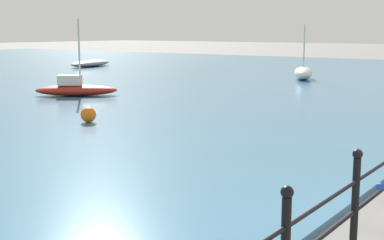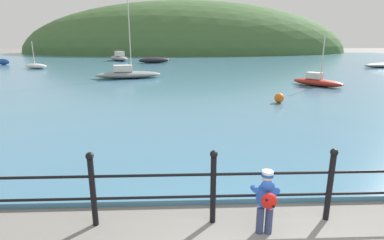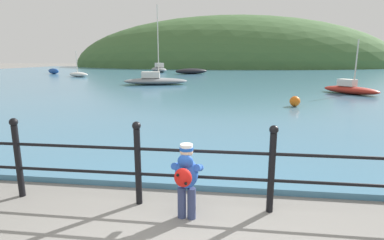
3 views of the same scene
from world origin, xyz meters
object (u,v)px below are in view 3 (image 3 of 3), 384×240
at_px(boat_far_left, 78,74).
at_px(boat_white_sailboat, 191,71).
at_px(boat_blue_hull, 54,71).
at_px(boat_far_right, 159,69).
at_px(boat_nearest_quay, 155,80).
at_px(mooring_buoy, 295,101).
at_px(child_in_coat, 186,175).
at_px(boat_twin_mast, 350,89).

xyz_separation_m(boat_far_left, boat_white_sailboat, (10.85, 6.80, 0.09)).
relative_size(boat_blue_hull, boat_far_right, 0.42).
relative_size(boat_nearest_quay, mooring_buoy, 13.35).
bearing_deg(child_in_coat, boat_far_left, 120.21).
height_order(boat_blue_hull, mooring_buoy, boat_blue_hull).
height_order(boat_blue_hull, boat_far_left, boat_far_left).
relative_size(child_in_coat, boat_blue_hull, 0.49).
bearing_deg(boat_twin_mast, boat_far_left, 151.59).
xyz_separation_m(boat_far_right, boat_white_sailboat, (5.06, -4.32, -0.07)).
bearing_deg(boat_white_sailboat, boat_nearest_quay, -93.12).
xyz_separation_m(boat_twin_mast, boat_white_sailboat, (-11.26, 18.76, 0.07)).
bearing_deg(mooring_buoy, boat_blue_hull, 137.73).
relative_size(child_in_coat, boat_far_left, 0.37).
bearing_deg(boat_twin_mast, mooring_buoy, -128.71).
height_order(boat_far_right, mooring_buoy, boat_far_right).
distance_m(boat_twin_mast, boat_white_sailboat, 21.89).
height_order(boat_nearest_quay, boat_blue_hull, boat_nearest_quay).
distance_m(boat_nearest_quay, boat_blue_hull, 20.40).
xyz_separation_m(boat_nearest_quay, boat_twin_mast, (12.06, -4.23, -0.05)).
bearing_deg(mooring_buoy, boat_nearest_quay, 131.85).
xyz_separation_m(boat_twin_mast, boat_far_left, (-22.11, 11.96, -0.01)).
xyz_separation_m(boat_twin_mast, boat_far_right, (-16.33, 23.09, 0.14)).
relative_size(boat_nearest_quay, boat_far_left, 2.05).
height_order(boat_far_left, boat_far_right, boat_far_left).
relative_size(boat_blue_hull, boat_twin_mast, 0.67).
relative_size(boat_nearest_quay, boat_twin_mast, 1.83).
bearing_deg(boat_far_right, boat_blue_hull, -152.36).
height_order(child_in_coat, mooring_buoy, child_in_coat).
height_order(boat_blue_hull, boat_twin_mast, boat_twin_mast).
bearing_deg(child_in_coat, boat_far_right, 104.07).
distance_m(boat_far_left, mooring_buoy, 24.80).
bearing_deg(child_in_coat, boat_white_sailboat, 97.33).
relative_size(boat_far_left, mooring_buoy, 6.51).
distance_m(child_in_coat, boat_far_right, 38.12).
relative_size(boat_twin_mast, boat_far_left, 1.12).
distance_m(boat_twin_mast, mooring_buoy, 6.25).
xyz_separation_m(boat_white_sailboat, mooring_buoy, (7.36, -23.64, -0.13)).
height_order(child_in_coat, boat_nearest_quay, boat_nearest_quay).
height_order(child_in_coat, boat_far_left, boat_far_left).
distance_m(child_in_coat, mooring_buoy, 9.55).
bearing_deg(boat_blue_hull, boat_far_left, -40.67).
bearing_deg(mooring_buoy, boat_twin_mast, 51.29).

